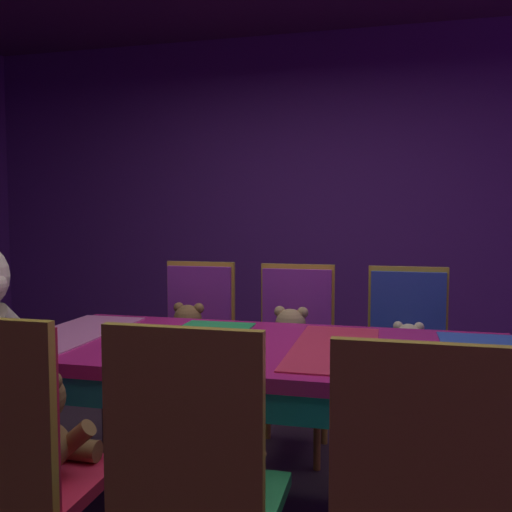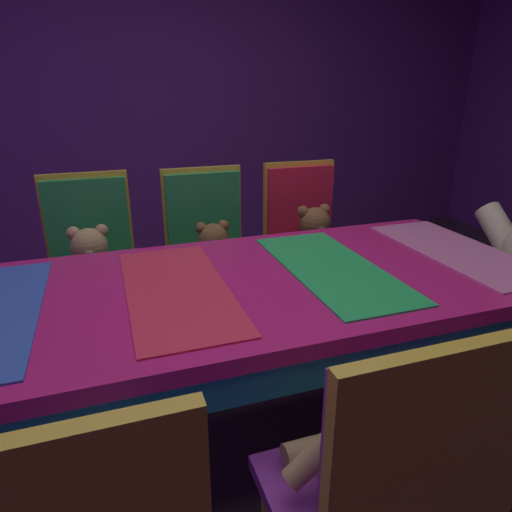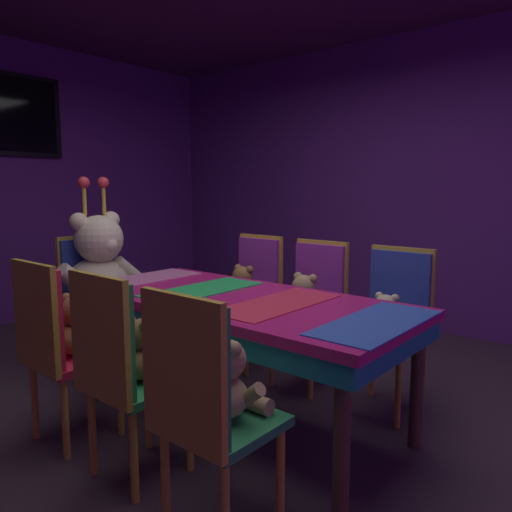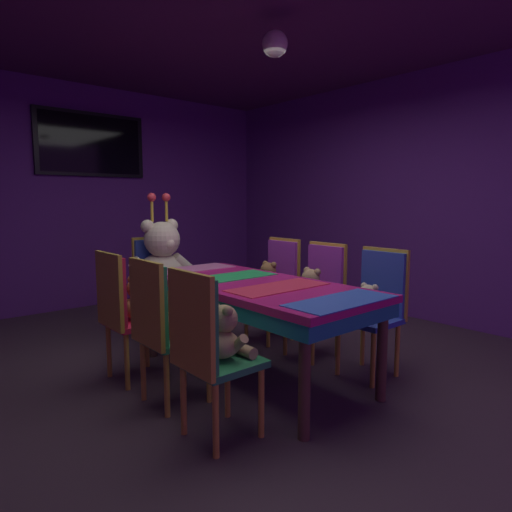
{
  "view_description": "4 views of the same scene",
  "coord_description": "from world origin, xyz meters",
  "px_view_note": "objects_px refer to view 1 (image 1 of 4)",
  "views": [
    {
      "loc": [
        -2.09,
        -0.48,
        1.25
      ],
      "look_at": [
        0.09,
        0.05,
        1.09
      ],
      "focal_mm": 38.36,
      "sensor_mm": 36.0,
      "label": 1
    },
    {
      "loc": [
        1.34,
        -0.47,
        1.36
      ],
      "look_at": [
        0.07,
        -0.03,
        0.85
      ],
      "focal_mm": 31.33,
      "sensor_mm": 36.0,
      "label": 2
    },
    {
      "loc": [
        -2.0,
        -1.81,
        1.34
      ],
      "look_at": [
        0.25,
        0.07,
        0.94
      ],
      "focal_mm": 34.32,
      "sensor_mm": 36.0,
      "label": 3
    },
    {
      "loc": [
        -2.16,
        -2.54,
        1.36
      ],
      "look_at": [
        0.24,
        0.23,
        0.9
      ],
      "focal_mm": 31.23,
      "sensor_mm": 36.0,
      "label": 4
    }
  ],
  "objects_px": {
    "teddy_left_1": "(211,450)",
    "banquet_table": "(263,366)",
    "teddy_right_1": "(290,343)",
    "chair_right_1": "(295,337)",
    "teddy_right_0": "(408,354)",
    "chair_left_1": "(193,469)",
    "chair_right_0": "(407,343)",
    "teddy_left_2": "(40,429)",
    "chair_left_0": "(422,502)",
    "chair_right_2": "(197,330)",
    "chair_left_2": "(7,450)",
    "teddy_right_2": "(188,336)",
    "teddy_left_0": "(419,473)"
  },
  "relations": [
    {
      "from": "teddy_left_1",
      "to": "chair_right_0",
      "type": "height_order",
      "value": "chair_right_0"
    },
    {
      "from": "teddy_right_1",
      "to": "chair_right_1",
      "type": "bearing_deg",
      "value": -180.0
    },
    {
      "from": "banquet_table",
      "to": "teddy_right_0",
      "type": "xyz_separation_m",
      "value": [
        0.65,
        -0.58,
        -0.08
      ]
    },
    {
      "from": "banquet_table",
      "to": "chair_left_0",
      "type": "relative_size",
      "value": 2.05
    },
    {
      "from": "chair_right_2",
      "to": "teddy_left_1",
      "type": "bearing_deg",
      "value": 21.28
    },
    {
      "from": "chair_left_2",
      "to": "teddy_right_1",
      "type": "relative_size",
      "value": 2.89
    },
    {
      "from": "chair_left_2",
      "to": "chair_right_2",
      "type": "xyz_separation_m",
      "value": [
        1.65,
        0.04,
        0.0
      ]
    },
    {
      "from": "teddy_right_0",
      "to": "teddy_right_2",
      "type": "height_order",
      "value": "teddy_right_2"
    },
    {
      "from": "teddy_left_1",
      "to": "chair_right_2",
      "type": "xyz_separation_m",
      "value": [
        1.49,
        0.58,
        0.01
      ]
    },
    {
      "from": "banquet_table",
      "to": "teddy_right_1",
      "type": "height_order",
      "value": "teddy_right_1"
    },
    {
      "from": "chair_left_1",
      "to": "chair_left_2",
      "type": "relative_size",
      "value": 1.0
    },
    {
      "from": "chair_left_0",
      "to": "chair_left_1",
      "type": "bearing_deg",
      "value": 86.94
    },
    {
      "from": "chair_left_1",
      "to": "teddy_right_0",
      "type": "distance_m",
      "value": 1.57
    },
    {
      "from": "teddy_left_2",
      "to": "teddy_right_1",
      "type": "height_order",
      "value": "teddy_left_2"
    },
    {
      "from": "teddy_right_0",
      "to": "teddy_left_1",
      "type": "bearing_deg",
      "value": -23.96
    },
    {
      "from": "banquet_table",
      "to": "chair_right_0",
      "type": "distance_m",
      "value": 0.99
    },
    {
      "from": "chair_right_1",
      "to": "teddy_right_2",
      "type": "relative_size",
      "value": 2.95
    },
    {
      "from": "chair_left_1",
      "to": "teddy_right_1",
      "type": "relative_size",
      "value": 2.89
    },
    {
      "from": "teddy_left_1",
      "to": "teddy_right_0",
      "type": "xyz_separation_m",
      "value": [
        1.32,
        -0.58,
        -0.01
      ]
    },
    {
      "from": "chair_left_1",
      "to": "teddy_left_1",
      "type": "height_order",
      "value": "chair_left_1"
    },
    {
      "from": "chair_left_1",
      "to": "chair_right_1",
      "type": "bearing_deg",
      "value": 0.17
    },
    {
      "from": "chair_right_0",
      "to": "teddy_right_0",
      "type": "relative_size",
      "value": 3.45
    },
    {
      "from": "teddy_left_1",
      "to": "teddy_right_0",
      "type": "height_order",
      "value": "teddy_left_1"
    },
    {
      "from": "teddy_left_0",
      "to": "chair_left_2",
      "type": "xyz_separation_m",
      "value": [
        -0.13,
        1.11,
        -0.0
      ]
    },
    {
      "from": "teddy_left_0",
      "to": "chair_right_0",
      "type": "xyz_separation_m",
      "value": [
        1.49,
        -0.02,
        -0.0
      ]
    },
    {
      "from": "teddy_right_2",
      "to": "chair_left_2",
      "type": "bearing_deg",
      "value": 1.38
    },
    {
      "from": "chair_left_2",
      "to": "teddy_right_2",
      "type": "distance_m",
      "value": 1.51
    },
    {
      "from": "chair_right_0",
      "to": "teddy_right_2",
      "type": "bearing_deg",
      "value": -84.65
    },
    {
      "from": "banquet_table",
      "to": "chair_right_2",
      "type": "bearing_deg",
      "value": 35.0
    },
    {
      "from": "chair_left_1",
      "to": "chair_right_1",
      "type": "distance_m",
      "value": 1.61
    },
    {
      "from": "chair_left_0",
      "to": "chair_right_2",
      "type": "relative_size",
      "value": 1.0
    },
    {
      "from": "chair_left_0",
      "to": "chair_left_1",
      "type": "distance_m",
      "value": 0.57
    },
    {
      "from": "teddy_right_0",
      "to": "chair_left_1",
      "type": "bearing_deg",
      "value": -21.82
    },
    {
      "from": "teddy_left_1",
      "to": "teddy_right_1",
      "type": "bearing_deg",
      "value": 0.2
    },
    {
      "from": "chair_right_2",
      "to": "teddy_right_1",
      "type": "bearing_deg",
      "value": 72.89
    },
    {
      "from": "chair_left_2",
      "to": "teddy_left_0",
      "type": "bearing_deg",
      "value": -83.39
    },
    {
      "from": "chair_right_0",
      "to": "teddy_right_1",
      "type": "xyz_separation_m",
      "value": [
        -0.14,
        0.59,
        -0.0
      ]
    },
    {
      "from": "teddy_right_0",
      "to": "chair_right_2",
      "type": "distance_m",
      "value": 1.18
    },
    {
      "from": "teddy_left_2",
      "to": "chair_right_1",
      "type": "height_order",
      "value": "chair_right_1"
    },
    {
      "from": "teddy_left_1",
      "to": "banquet_table",
      "type": "bearing_deg",
      "value": -0.17
    },
    {
      "from": "chair_left_1",
      "to": "teddy_right_0",
      "type": "xyz_separation_m",
      "value": [
        1.46,
        -0.58,
        -0.02
      ]
    },
    {
      "from": "teddy_left_0",
      "to": "chair_right_1",
      "type": "relative_size",
      "value": 0.35
    },
    {
      "from": "banquet_table",
      "to": "chair_right_2",
      "type": "height_order",
      "value": "chair_right_2"
    },
    {
      "from": "chair_right_1",
      "to": "banquet_table",
      "type": "bearing_deg",
      "value": 0.47
    },
    {
      "from": "chair_right_1",
      "to": "teddy_left_1",
      "type": "bearing_deg",
      "value": 0.18
    },
    {
      "from": "chair_left_0",
      "to": "chair_left_1",
      "type": "height_order",
      "value": "same"
    },
    {
      "from": "chair_right_0",
      "to": "chair_right_2",
      "type": "distance_m",
      "value": 1.17
    },
    {
      "from": "chair_left_1",
      "to": "chair_right_2",
      "type": "relative_size",
      "value": 1.0
    },
    {
      "from": "teddy_left_2",
      "to": "chair_left_0",
      "type": "bearing_deg",
      "value": -98.43
    },
    {
      "from": "banquet_table",
      "to": "chair_right_0",
      "type": "relative_size",
      "value": 2.05
    }
  ]
}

